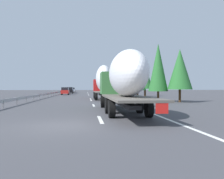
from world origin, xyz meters
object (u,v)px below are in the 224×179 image
car_silver_hatch (73,90)px  road_sign (108,87)px  car_blue_sedan (71,90)px  car_black_suv (70,90)px  truck_trailing (124,79)px  truck_lead (103,81)px  car_red_compact (65,91)px

car_silver_hatch → road_sign: (-31.38, -10.48, 1.13)m
car_blue_sedan → road_sign: 23.80m
car_silver_hatch → car_black_suv: size_ratio=1.10×
truck_trailing → car_silver_hatch: (75.97, 7.38, -1.43)m
truck_trailing → road_sign: size_ratio=4.64×
truck_lead → car_black_suv: truck_lead is taller
car_silver_hatch → car_black_suv: (-18.90, -0.18, 0.04)m
car_black_suv → truck_trailing: bearing=-172.8°
truck_lead → road_sign: truck_lead is taller
truck_trailing → car_blue_sedan: 66.34m
car_red_compact → road_sign: road_sign is taller
truck_trailing → car_blue_sedan: (65.90, 7.45, -1.38)m
truck_lead → road_sign: 25.73m
truck_trailing → car_silver_hatch: 76.34m
truck_lead → car_red_compact: (24.22, 7.47, -1.79)m
car_blue_sedan → truck_trailing: bearing=-173.6°
truck_lead → truck_trailing: 19.06m
car_blue_sedan → road_sign: (-21.31, -10.55, 1.08)m
car_black_suv → car_red_compact: bearing=178.9°
car_silver_hatch → truck_lead: bearing=-172.6°
truck_lead → car_blue_sedan: (46.84, 7.45, -1.76)m
truck_lead → car_red_compact: 25.40m
car_blue_sedan → car_silver_hatch: bearing=-0.4°
car_red_compact → car_blue_sedan: size_ratio=0.97×
truck_lead → car_red_compact: truck_lead is taller
truck_trailing → car_silver_hatch: size_ratio=2.99×
truck_trailing → car_black_suv: size_ratio=3.30×
truck_trailing → car_red_compact: 43.94m
truck_trailing → car_red_compact: size_ratio=3.14×
car_red_compact → road_sign: size_ratio=1.48×
car_black_suv → road_sign: bearing=-140.5°
truck_lead → car_black_suv: bearing=10.7°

